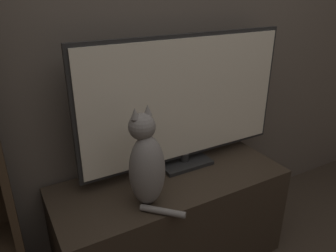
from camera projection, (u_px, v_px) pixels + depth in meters
name	position (u px, v px, depth m)	size (l,w,h in m)	color
wall_back	(142.00, 7.00, 1.52)	(4.80, 0.05, 2.60)	#60564C
tv_stand	(171.00, 221.00, 1.71)	(1.15, 0.47, 0.52)	#33281E
tv	(185.00, 102.00, 1.61)	(1.11, 0.16, 0.68)	black
cat	(146.00, 164.00, 1.36)	(0.19, 0.27, 0.44)	gray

